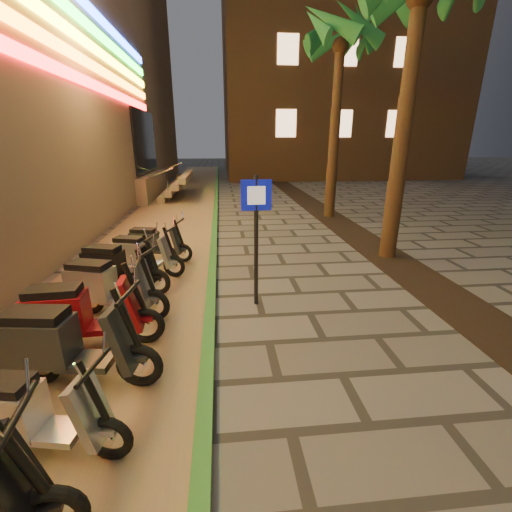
{
  "coord_description": "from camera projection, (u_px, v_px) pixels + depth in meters",
  "views": [
    {
      "loc": [
        -0.64,
        -1.04,
        2.85
      ],
      "look_at": [
        -0.15,
        3.84,
        1.2
      ],
      "focal_mm": 24.0,
      "sensor_mm": 36.0,
      "label": 1
    }
  ],
  "objects": [
    {
      "name": "parking_strip",
      "position": [
        162.0,
        233.0,
        11.13
      ],
      "size": [
        3.4,
        60.0,
        0.01
      ],
      "primitive_type": "cube",
      "color": "#8C7251",
      "rests_on": "ground"
    },
    {
      "name": "green_curb",
      "position": [
        214.0,
        230.0,
        11.28
      ],
      "size": [
        0.18,
        60.0,
        0.1
      ],
      "primitive_type": "cube",
      "color": "#2C6F29",
      "rests_on": "ground"
    },
    {
      "name": "planting_strip",
      "position": [
        432.0,
        287.0,
        7.01
      ],
      "size": [
        1.2,
        40.0,
        0.02
      ],
      "primitive_type": "cube",
      "color": "black",
      "rests_on": "ground"
    },
    {
      "name": "apartment_block",
      "position": [
        330.0,
        21.0,
        28.98
      ],
      "size": [
        18.0,
        16.06,
        25.0
      ],
      "color": "brown",
      "rests_on": "ground"
    },
    {
      "name": "palm_d",
      "position": [
        341.0,
        46.0,
        11.71
      ],
      "size": [
        2.97,
        3.02,
        7.16
      ],
      "color": "#472D19",
      "rests_on": "ground"
    },
    {
      "name": "pedestrian_sign",
      "position": [
        256.0,
        224.0,
        5.83
      ],
      "size": [
        0.51,
        0.1,
        2.33
      ],
      "rotation": [
        0.0,
        0.0,
        0.03
      ],
      "color": "black",
      "rests_on": "ground"
    },
    {
      "name": "scooter_6",
      "position": [
        30.0,
        414.0,
        3.15
      ],
      "size": [
        1.53,
        0.67,
        1.07
      ],
      "rotation": [
        0.0,
        0.0,
        -0.19
      ],
      "color": "black",
      "rests_on": "ground"
    },
    {
      "name": "scooter_7",
      "position": [
        64.0,
        344.0,
        4.05
      ],
      "size": [
        1.86,
        0.73,
        1.31
      ],
      "rotation": [
        0.0,
        0.0,
        -0.13
      ],
      "color": "black",
      "rests_on": "ground"
    },
    {
      "name": "scooter_8",
      "position": [
        79.0,
        314.0,
        4.78
      ],
      "size": [
        1.82,
        0.64,
        1.28
      ],
      "rotation": [
        0.0,
        0.0,
        0.07
      ],
      "color": "black",
      "rests_on": "ground"
    },
    {
      "name": "scooter_9",
      "position": [
        106.0,
        286.0,
        5.73
      ],
      "size": [
        1.76,
        0.9,
        1.24
      ],
      "rotation": [
        0.0,
        0.0,
        -0.28
      ],
      "color": "black",
      "rests_on": "ground"
    },
    {
      "name": "scooter_10",
      "position": [
        117.0,
        267.0,
        6.65
      ],
      "size": [
        1.72,
        0.87,
        1.22
      ],
      "rotation": [
        0.0,
        0.0,
        -0.27
      ],
      "color": "black",
      "rests_on": "ground"
    },
    {
      "name": "scooter_11",
      "position": [
        141.0,
        254.0,
        7.52
      ],
      "size": [
        1.59,
        0.79,
        1.13
      ],
      "rotation": [
        0.0,
        0.0,
        -0.26
      ],
      "color": "black",
      "rests_on": "ground"
    },
    {
      "name": "scooter_12",
      "position": [
        154.0,
        243.0,
        8.41
      ],
      "size": [
        1.54,
        0.71,
        1.08
      ],
      "rotation": [
        0.0,
        0.0,
        -0.22
      ],
      "color": "black",
      "rests_on": "ground"
    }
  ]
}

